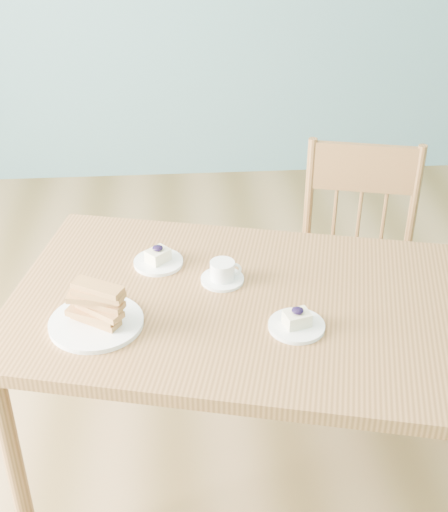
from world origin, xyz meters
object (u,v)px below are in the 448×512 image
object	(u,v)px
dining_chair	(355,271)
biscotti_plate	(95,311)
dining_table	(262,324)
coffee_cup	(223,273)
cheesecake_plate_far	(158,259)
cheesecake_plate_near	(297,323)

from	to	relation	value
dining_chair	biscotti_plate	distance (m)	1.09
dining_table	coffee_cup	size ratio (longest dim) A/B	12.44
dining_table	cheesecake_plate_far	xyz separation A→B (m)	(-0.28, 0.21, 0.09)
dining_table	cheesecake_plate_far	bearing A→B (deg)	156.22
coffee_cup	cheesecake_plate_far	bearing A→B (deg)	148.67
dining_table	coffee_cup	distance (m)	0.18
dining_table	coffee_cup	xyz separation A→B (m)	(-0.10, 0.11, 0.10)
dining_chair	biscotti_plate	xyz separation A→B (m)	(-0.85, -0.61, 0.32)
cheesecake_plate_far	coffee_cup	xyz separation A→B (m)	(0.18, -0.10, 0.01)
cheesecake_plate_far	coffee_cup	world-z (taller)	same
cheesecake_plate_far	cheesecake_plate_near	bearing A→B (deg)	-43.00
dining_table	dining_chair	xyz separation A→B (m)	(0.41, 0.55, -0.20)
coffee_cup	biscotti_plate	bearing A→B (deg)	-154.30
dining_table	cheesecake_plate_near	world-z (taller)	cheesecake_plate_near
cheesecake_plate_far	biscotti_plate	size ratio (longest dim) A/B	0.59
cheesecake_plate_far	biscotti_plate	distance (m)	0.32
cheesecake_plate_near	coffee_cup	xyz separation A→B (m)	(-0.17, 0.23, 0.01)
biscotti_plate	dining_table	bearing A→B (deg)	8.59
dining_chair	coffee_cup	size ratio (longest dim) A/B	7.38
dining_chair	biscotti_plate	size ratio (longest dim) A/B	3.69
cheesecake_plate_near	biscotti_plate	bearing A→B (deg)	174.45
dining_chair	cheesecake_plate_far	xyz separation A→B (m)	(-0.69, -0.33, 0.29)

